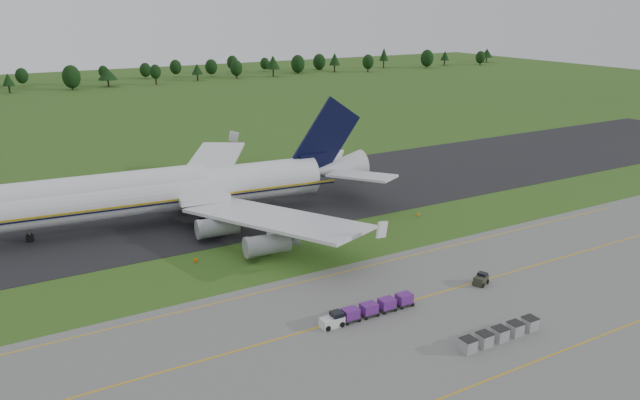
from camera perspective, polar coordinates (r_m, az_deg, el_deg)
ground at (r=96.60m, az=-1.97°, el=-4.76°), size 600.00×600.00×0.00m
apron at (r=71.50m, az=11.34°, el=-13.66°), size 300.00×52.00×0.06m
taxiway at (r=120.57m, az=-8.25°, el=-0.31°), size 300.00×40.00×0.08m
apron_markings at (r=76.10m, az=7.83°, el=-11.38°), size 300.00×30.20×0.01m
tree_line at (r=303.07m, az=-23.03°, el=10.42°), size 524.41×21.58×11.95m
aircraft at (r=110.89m, az=-13.28°, el=0.90°), size 72.01×69.79×20.18m
baggage_train at (r=77.45m, az=4.31°, el=-9.99°), size 13.12×1.68×1.61m
utility_cart at (r=88.26m, az=14.49°, el=-7.12°), size 2.55×2.07×1.22m
uld_row at (r=75.15m, az=16.14°, el=-11.68°), size 11.18×1.58×1.56m
edge_markers at (r=102.38m, az=-0.20°, el=-3.26°), size 42.23×0.30×0.60m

